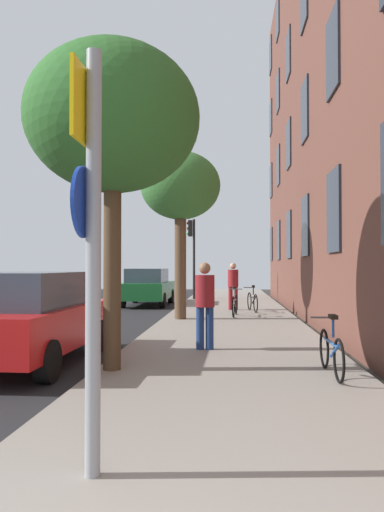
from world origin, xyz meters
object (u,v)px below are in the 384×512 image
object	(u,v)px
car_1	(148,286)
pedestrian_0	(205,300)
tree_far	(180,188)
bicycle_1	(235,304)
bicycle_0	(331,351)
sign_post	(90,228)
pedestrian_1	(233,283)
tree_near	(113,120)
car_0	(28,317)
bicycle_2	(252,301)
traffic_light	(192,245)

from	to	relation	value
car_1	pedestrian_0	bearing A→B (deg)	-75.14
tree_far	bicycle_1	bearing A→B (deg)	30.33
tree_far	pedestrian_0	xyz separation A→B (m)	(1.03, -5.42, -3.06)
bicycle_0	pedestrian_0	world-z (taller)	pedestrian_0
tree_far	sign_post	bearing A→B (deg)	-87.74
bicycle_1	pedestrian_1	xyz separation A→B (m)	(-0.04, 2.26, 0.62)
sign_post	bicycle_0	distance (m)	4.76
tree_near	car_0	bearing A→B (deg)	155.07
sign_post	tree_near	distance (m)	4.39
pedestrian_1	pedestrian_0	bearing A→B (deg)	-93.96
tree_near	bicycle_2	xyz separation A→B (m)	(2.64, 10.06, -3.56)
tree_near	car_0	distance (m)	3.71
bicycle_0	car_0	xyz separation A→B (m)	(-5.04, 0.93, 0.37)
traffic_light	car_1	xyz separation A→B (m)	(-1.73, -2.75, -1.96)
traffic_light	tree_far	distance (m)	9.19
tree_near	car_1	xyz separation A→B (m)	(-1.76, 13.72, -3.20)
car_0	pedestrian_1	bearing A→B (deg)	69.59
bicycle_1	car_0	bearing A→B (deg)	-116.04
bicycle_1	pedestrian_0	xyz separation A→B (m)	(-0.64, -6.40, 0.59)
sign_post	bicycle_0	world-z (taller)	sign_post
bicycle_0	car_0	size ratio (longest dim) A/B	0.38
pedestrian_0	car_0	size ratio (longest dim) A/B	0.40
tree_far	traffic_light	bearing A→B (deg)	92.21
bicycle_1	sign_post	bearing A→B (deg)	-95.77
bicycle_2	car_1	xyz separation A→B (m)	(-4.41, 3.66, 0.36)
bicycle_0	pedestrian_1	distance (m)	10.86
traffic_light	tree_near	size ratio (longest dim) A/B	0.77
tree_far	car_1	size ratio (longest dim) A/B	1.18
bicycle_1	bicycle_0	bearing A→B (deg)	-80.99
traffic_light	car_1	world-z (taller)	traffic_light
tree_near	pedestrian_1	bearing A→B (deg)	79.58
car_0	sign_post	bearing A→B (deg)	-61.90
car_0	bicycle_1	bearing A→B (deg)	63.96
bicycle_2	car_1	distance (m)	5.74
sign_post	tree_far	distance (m)	11.41
bicycle_2	car_1	world-z (taller)	car_1
pedestrian_0	car_0	world-z (taller)	pedestrian_0
pedestrian_0	bicycle_1	bearing A→B (deg)	84.28
traffic_light	bicycle_0	size ratio (longest dim) A/B	2.41
sign_post	car_0	world-z (taller)	sign_post
traffic_light	car_0	world-z (taller)	traffic_light
bicycle_0	bicycle_2	world-z (taller)	bicycle_2
pedestrian_1	bicycle_2	bearing A→B (deg)	-39.00
pedestrian_1	car_0	world-z (taller)	pedestrian_1
traffic_light	bicycle_1	size ratio (longest dim) A/B	2.34
tree_far	tree_near	bearing A→B (deg)	-92.48
sign_post	pedestrian_1	distance (m)	14.52
tree_near	pedestrian_0	size ratio (longest dim) A/B	3.04
pedestrian_0	car_1	bearing A→B (deg)	104.86
pedestrian_1	car_0	size ratio (longest dim) A/B	0.41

